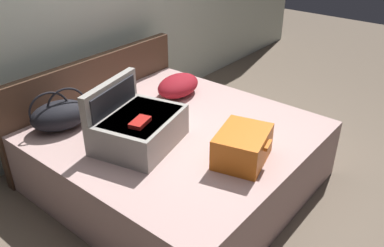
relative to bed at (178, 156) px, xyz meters
name	(u,v)px	position (x,y,z in m)	size (l,w,h in m)	color
ground_plane	(218,201)	(0.00, -0.40, -0.25)	(12.00, 12.00, 0.00)	#6B5B4C
bed	(178,156)	(0.00, 0.00, 0.00)	(1.81, 1.86, 0.49)	#BC9993
headboard	(97,102)	(0.00, 0.97, 0.18)	(1.85, 0.08, 0.84)	#4C3323
hard_case_large	(138,126)	(-0.33, 0.08, 0.39)	(0.69, 0.62, 0.44)	gray
hard_case_medium	(242,146)	(-0.04, -0.60, 0.35)	(0.46, 0.40, 0.22)	#D16619
duffel_bag	(60,115)	(-0.54, 0.71, 0.36)	(0.51, 0.42, 0.32)	black
pillow_near_headboard	(178,85)	(0.48, 0.41, 0.33)	(0.46, 0.31, 0.17)	maroon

